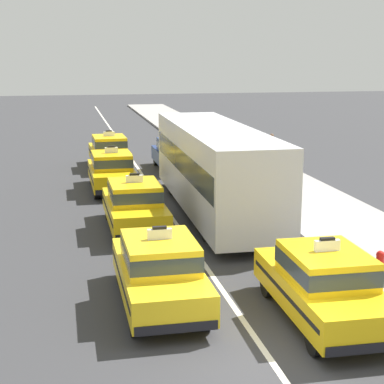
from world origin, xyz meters
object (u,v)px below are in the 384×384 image
object	(u,v)px
taxi_left_third	(112,171)
pedestrian_near_crosswalk	(255,149)
taxi_right_nearest	(323,283)
taxi_left_second	(135,205)
pedestrian_by_storefront	(271,150)
bus_right_second	(214,165)
pedestrian_mid_block	(269,171)
sedan_right_third	(174,153)
fire_hydrant	(380,263)
taxi_left_fourth	(109,151)
taxi_left_nearest	(159,270)

from	to	relation	value
taxi_left_third	pedestrian_near_crosswalk	size ratio (longest dim) A/B	2.72
taxi_left_third	taxi_right_nearest	bearing A→B (deg)	-76.58
taxi_left_second	taxi_right_nearest	xyz separation A→B (m)	(3.21, -8.07, 0.00)
taxi_left_second	pedestrian_near_crosswalk	distance (m)	12.59
pedestrian_near_crosswalk	pedestrian_by_storefront	size ratio (longest dim) A/B	0.98
taxi_left_second	taxi_left_third	world-z (taller)	same
bus_right_second	pedestrian_mid_block	bearing A→B (deg)	41.35
bus_right_second	pedestrian_mid_block	size ratio (longest dim) A/B	6.88
sedan_right_third	pedestrian_by_storefront	distance (m)	4.92
taxi_right_nearest	pedestrian_near_crosswalk	size ratio (longest dim) A/B	2.73
bus_right_second	sedan_right_third	bearing A→B (deg)	89.14
pedestrian_mid_block	fire_hydrant	world-z (taller)	pedestrian_mid_block
taxi_left_fourth	taxi_right_nearest	world-z (taller)	same
taxi_left_nearest	taxi_left_third	size ratio (longest dim) A/B	1.00
taxi_left_nearest	fire_hydrant	world-z (taller)	taxi_left_nearest
taxi_left_third	sedan_right_third	distance (m)	5.48
taxi_left_fourth	bus_right_second	xyz separation A→B (m)	(3.04, -10.23, 0.94)
bus_right_second	sedan_right_third	size ratio (longest dim) A/B	2.60
taxi_left_third	taxi_right_nearest	xyz separation A→B (m)	(3.44, -14.43, 0.00)
taxi_left_fourth	sedan_right_third	xyz separation A→B (m)	(3.17, -1.29, -0.03)
taxi_left_third	pedestrian_by_storefront	xyz separation A→B (m)	(8.30, 3.14, 0.14)
sedan_right_third	pedestrian_by_storefront	bearing A→B (deg)	-12.63
taxi_left_third	fire_hydrant	world-z (taller)	taxi_left_third
taxi_left_third	fire_hydrant	bearing A→B (deg)	-65.18
pedestrian_near_crosswalk	pedestrian_by_storefront	xyz separation A→B (m)	(0.64, -0.68, 0.02)
pedestrian_by_storefront	taxi_left_nearest	bearing A→B (deg)	-117.30
taxi_right_nearest	sedan_right_third	bearing A→B (deg)	89.82
taxi_left_second	taxi_left_nearest	bearing A→B (deg)	-91.63
taxi_left_nearest	taxi_left_second	distance (m)	6.48
taxi_left_third	taxi_right_nearest	world-z (taller)	same
bus_right_second	fire_hydrant	size ratio (longest dim) A/B	15.39
taxi_left_nearest	pedestrian_mid_block	size ratio (longest dim) A/B	2.79
taxi_left_nearest	taxi_left_fourth	world-z (taller)	same
sedan_right_third	pedestrian_mid_block	size ratio (longest dim) A/B	2.64
taxi_left_second	fire_hydrant	bearing A→B (deg)	-48.13
bus_right_second	fire_hydrant	bearing A→B (deg)	-72.67
taxi_left_nearest	pedestrian_by_storefront	bearing A→B (deg)	62.70
taxi_left_second	taxi_right_nearest	distance (m)	8.69
taxi_left_nearest	taxi_right_nearest	world-z (taller)	same
pedestrian_near_crosswalk	pedestrian_mid_block	world-z (taller)	pedestrian_near_crosswalk
taxi_right_nearest	fire_hydrant	distance (m)	3.03
pedestrian_near_crosswalk	taxi_right_nearest	bearing A→B (deg)	-102.99
bus_right_second	pedestrian_by_storefront	bearing A→B (deg)	57.94
pedestrian_near_crosswalk	taxi_left_second	bearing A→B (deg)	-126.09
taxi_left_nearest	sedan_right_third	distance (m)	17.39
pedestrian_mid_block	taxi_right_nearest	bearing A→B (deg)	-103.44
bus_right_second	pedestrian_mid_block	distance (m)	4.13
taxi_left_second	taxi_left_third	bearing A→B (deg)	92.15
sedan_right_third	pedestrian_by_storefront	xyz separation A→B (m)	(4.79, -1.07, 0.17)
taxi_left_nearest	pedestrian_by_storefront	xyz separation A→B (m)	(8.24, 15.97, 0.14)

